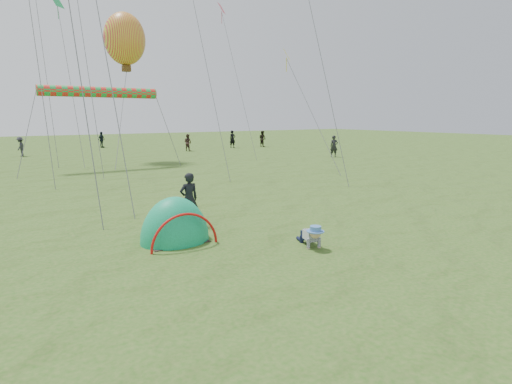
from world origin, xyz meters
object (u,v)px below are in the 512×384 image
standing_adult (189,199)px  crawling_toddler (312,235)px  balloon_kite (125,42)px  popup_tent (175,241)px

standing_adult → crawling_toddler: bearing=113.9°
crawling_toddler → balloon_kite: balloon_kite is taller
crawling_toddler → standing_adult: size_ratio=0.50×
popup_tent → balloon_kite: (4.91, 20.19, 8.35)m
popup_tent → standing_adult: bearing=52.9°
popup_tent → standing_adult: 1.78m
crawling_toddler → standing_adult: 3.99m
standing_adult → balloon_kite: 20.76m
popup_tent → balloon_kite: bearing=77.3°
standing_adult → balloon_kite: bearing=-102.8°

